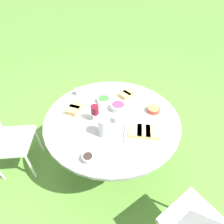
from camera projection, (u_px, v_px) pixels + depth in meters
The scene contains 14 objects.
ground_plane at pixel (112, 158), 2.32m from camera, with size 40.00×40.00×0.00m, color #5B8C38.
dining_table at pixel (112, 123), 1.90m from camera, with size 1.41×1.41×0.75m.
chair_near_left at pixel (2, 137), 1.91m from camera, with size 0.46×0.48×0.89m.
water_pitcher at pixel (104, 127), 1.59m from camera, with size 0.11×0.11×0.19m.
wine_glass at pixel (95, 110), 1.71m from camera, with size 0.08×0.08×0.18m.
platter_bread_main at pixel (76, 108), 1.89m from camera, with size 0.29×0.40×0.07m.
platter_charcuterie at pixel (143, 133), 1.62m from camera, with size 0.37×0.28×0.06m.
platter_sandwich_side at pixel (128, 95), 2.09m from camera, with size 0.36×0.36×0.06m.
bowl_fries at pixel (154, 109), 1.88m from camera, with size 0.14×0.14×0.05m.
bowl_salad at pixel (104, 100), 2.01m from camera, with size 0.16×0.16×0.05m.
bowl_olives at pixel (88, 158), 1.41m from camera, with size 0.10×0.10×0.06m.
bowl_dip_red at pixel (118, 106), 1.90m from camera, with size 0.16×0.16×0.07m.
cup_water_near at pixel (78, 91), 2.11m from camera, with size 0.06×0.06×0.08m.
cup_water_far at pixel (117, 119), 1.74m from camera, with size 0.07×0.07×0.08m.
Camera 1 is at (-0.02, 1.36, 1.98)m, focal length 28.00 mm.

